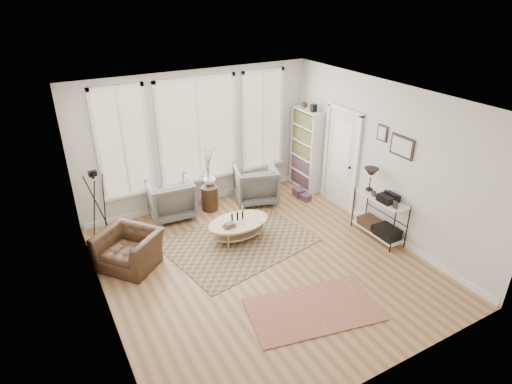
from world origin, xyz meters
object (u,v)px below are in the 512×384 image
armchair_right (256,184)px  coffee_table (238,225)px  bookcase (306,149)px  accent_chair (129,249)px  armchair_left (170,198)px  side_table (209,179)px  low_shelf (379,213)px

armchair_right → coffee_table: bearing=66.5°
bookcase → accent_chair: size_ratio=2.10×
coffee_table → armchair_right: size_ratio=1.39×
bookcase → accent_chair: bookcase is taller
accent_chair → armchair_left: bearing=97.5°
coffee_table → side_table: side_table is taller
armchair_left → side_table: bearing=175.0°
bookcase → side_table: (-2.43, 0.06, -0.24)m
armchair_left → side_table: size_ratio=0.61×
armchair_right → side_table: bearing=10.2°
low_shelf → armchair_left: bearing=139.8°
accent_chair → low_shelf: bearing=32.4°
low_shelf → armchair_right: 2.79m
bookcase → side_table: bookcase is taller
coffee_table → armchair_left: armchair_left is taller
armchair_left → bookcase: bearing=-179.7°
bookcase → accent_chair: (-4.46, -1.12, -0.64)m
coffee_table → side_table: bearing=90.0°
armchair_left → side_table: 0.89m
bookcase → armchair_right: size_ratio=2.26×
coffee_table → accent_chair: size_ratio=1.29×
coffee_table → armchair_left: bearing=119.1°
side_table → armchair_left: bearing=171.4°
coffee_table → side_table: (0.00, 1.36, 0.42)m
armchair_right → armchair_left: bearing=9.5°
bookcase → coffee_table: bearing=-152.0°
low_shelf → armchair_right: bearing=118.3°
armchair_left → side_table: (0.83, -0.12, 0.30)m
coffee_table → bookcase: bearing=28.0°
low_shelf → armchair_left: size_ratio=1.43×
low_shelf → armchair_left: (-3.20, 2.71, -0.10)m
low_shelf → side_table: size_ratio=0.87×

